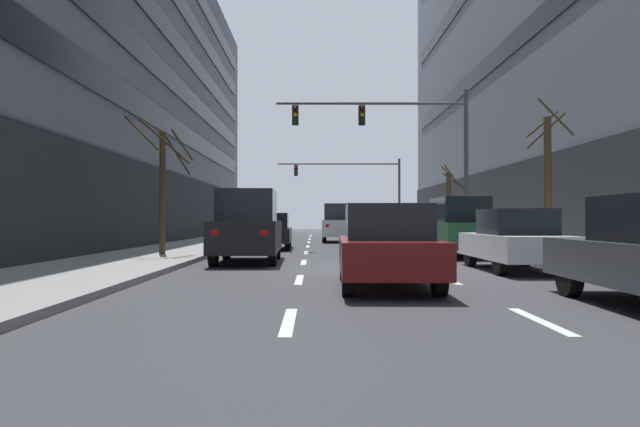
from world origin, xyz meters
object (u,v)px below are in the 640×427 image
street_tree_1 (163,184)px  street_tree_3 (548,181)px  traffic_signal_1 (360,181)px  street_tree_0 (449,204)px  car_driving_0 (271,231)px  traffic_signal_0 (402,136)px  car_driving_3 (339,223)px  car_parked_2 (459,227)px  car_driving_1 (248,227)px  car_driving_2 (387,247)px  car_parked_1 (514,240)px

street_tree_1 → street_tree_3: street_tree_3 is taller
traffic_signal_1 → street_tree_1: 26.03m
street_tree_0 → car_driving_0: bearing=-141.7°
traffic_signal_0 → street_tree_1: 10.59m
traffic_signal_0 → street_tree_3: (3.98, -5.63, -2.30)m
car_driving_0 → car_driving_3: car_driving_3 is taller
car_driving_0 → traffic_signal_1: (5.45, 18.74, 3.52)m
car_driving_0 → car_driving_3: (3.33, 7.98, 0.32)m
car_driving_0 → traffic_signal_0: (5.72, -0.54, 4.11)m
street_tree_0 → street_tree_3: bearing=-90.0°
car_driving_0 → car_driving_3: size_ratio=0.93×
traffic_signal_0 → street_tree_3: bearing=-54.7°
car_driving_3 → car_parked_2: size_ratio=1.07×
car_driving_1 → car_driving_2: size_ratio=1.06×
street_tree_0 → street_tree_3: (-0.00, -13.84, 0.40)m
car_driving_3 → street_tree_1: size_ratio=0.99×
street_tree_1 → street_tree_3: bearing=-1.9°
car_driving_3 → street_tree_1: 15.26m
car_parked_2 → street_tree_3: (2.65, -1.14, 1.55)m
car_driving_3 → car_parked_2: car_driving_3 is taller
car_driving_2 → traffic_signal_1: 32.98m
car_driving_0 → car_parked_2: bearing=-35.5°
car_parked_2 → street_tree_3: bearing=-23.3°
car_driving_0 → traffic_signal_0: size_ratio=0.51×
car_parked_1 → traffic_signal_1: traffic_signal_1 is taller
traffic_signal_1 → street_tree_0: size_ratio=2.20×
traffic_signal_1 → street_tree_3: size_ratio=1.87×
traffic_signal_1 → street_tree_3: (4.24, -24.91, -1.71)m
car_driving_1 → car_driving_0: bearing=89.2°
car_driving_1 → car_driving_2: bearing=-61.6°
car_driving_0 → street_tree_0: bearing=38.3°
car_driving_0 → street_tree_1: bearing=-119.1°
car_parked_1 → street_tree_3: bearing=58.4°
car_driving_2 → car_parked_2: car_parked_2 is taller
street_tree_0 → street_tree_1: bearing=-133.9°
car_driving_1 → street_tree_3: size_ratio=0.90×
car_driving_0 → street_tree_0: size_ratio=0.99×
car_parked_2 → street_tree_1: 10.37m
car_driving_2 → street_tree_0: 22.62m
car_driving_0 → car_driving_2: size_ratio=0.99×
street_tree_0 → traffic_signal_1: bearing=111.0°
car_driving_1 → street_tree_0: 18.21m
traffic_signal_1 → street_tree_0: traffic_signal_1 is taller
street_tree_0 → street_tree_1: (-12.90, -13.41, 0.33)m
car_driving_1 → traffic_signal_1: traffic_signal_1 is taller
traffic_signal_1 → street_tree_1: size_ratio=2.03×
car_parked_1 → traffic_signal_0: (-1.32, 9.94, 4.12)m
traffic_signal_1 → traffic_signal_0: bearing=-89.2°
car_driving_2 → street_tree_3: 10.25m
car_driving_3 → street_tree_0: street_tree_0 is taller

